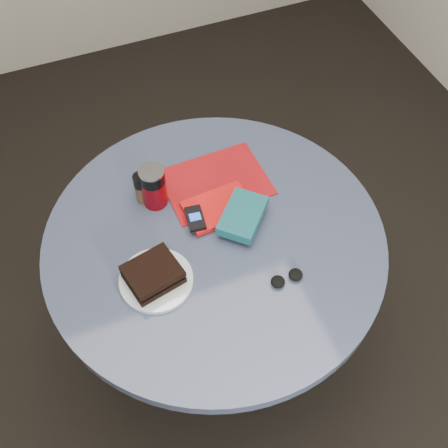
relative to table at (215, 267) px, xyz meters
name	(u,v)px	position (x,y,z in m)	size (l,w,h in m)	color
ground	(217,344)	(0.00, 0.00, -0.59)	(4.00, 4.00, 0.00)	black
table	(215,267)	(0.00, 0.00, 0.00)	(1.00, 1.00, 0.75)	black
plate	(156,280)	(-0.20, -0.08, 0.17)	(0.20, 0.20, 0.01)	white
sandwich	(153,274)	(-0.21, -0.08, 0.20)	(0.16, 0.15, 0.05)	black
soda_can	(153,187)	(-0.12, 0.19, 0.23)	(0.08, 0.08, 0.14)	maroon
pepper_grinder	(142,188)	(-0.15, 0.21, 0.22)	(0.06, 0.06, 0.11)	#4A3120
magazine	(216,182)	(0.08, 0.19, 0.17)	(0.32, 0.24, 0.01)	maroon
red_book	(218,208)	(0.05, 0.09, 0.18)	(0.20, 0.13, 0.02)	red
novel	(243,216)	(0.10, 0.02, 0.20)	(0.16, 0.11, 0.03)	#13515D
mp3_player	(195,218)	(-0.03, 0.06, 0.19)	(0.06, 0.09, 0.02)	black
headphones	(287,278)	(0.13, -0.21, 0.17)	(0.10, 0.04, 0.02)	black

